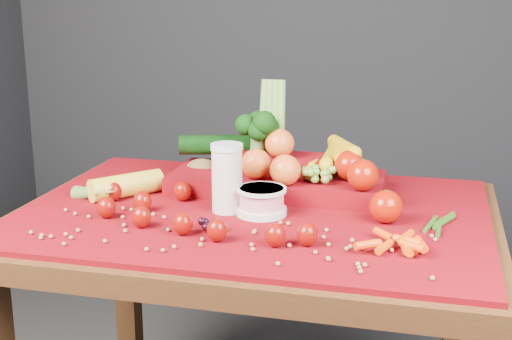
% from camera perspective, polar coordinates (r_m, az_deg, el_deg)
% --- Properties ---
extents(table, '(1.10, 0.80, 0.75)m').
position_cam_1_polar(table, '(1.67, -0.17, -6.63)').
color(table, '#311A0B').
rests_on(table, ground).
extents(red_cloth, '(1.05, 0.75, 0.01)m').
position_cam_1_polar(red_cloth, '(1.64, -0.17, -3.35)').
color(red_cloth, '#69030F').
rests_on(red_cloth, table).
extents(milk_glass, '(0.07, 0.07, 0.16)m').
position_cam_1_polar(milk_glass, '(1.60, -2.34, -0.44)').
color(milk_glass, beige).
rests_on(milk_glass, red_cloth).
extents(yogurt_bowl, '(0.11, 0.11, 0.06)m').
position_cam_1_polar(yogurt_bowl, '(1.59, 0.45, -2.42)').
color(yogurt_bowl, silver).
rests_on(yogurt_bowl, red_cloth).
extents(strawberry_scatter, '(0.54, 0.28, 0.05)m').
position_cam_1_polar(strawberry_scatter, '(1.54, -5.95, -3.39)').
color(strawberry_scatter, maroon).
rests_on(strawberry_scatter, red_cloth).
extents(dark_grape_cluster, '(0.06, 0.05, 0.03)m').
position_cam_1_polar(dark_grape_cluster, '(1.50, -3.67, -4.34)').
color(dark_grape_cluster, black).
rests_on(dark_grape_cluster, red_cloth).
extents(soybean_scatter, '(0.84, 0.24, 0.01)m').
position_cam_1_polar(soybean_scatter, '(1.45, -2.14, -5.36)').
color(soybean_scatter, olive).
rests_on(soybean_scatter, red_cloth).
extents(corn_ear, '(0.26, 0.26, 0.06)m').
position_cam_1_polar(corn_ear, '(1.74, -11.97, -1.61)').
color(corn_ear, gold).
rests_on(corn_ear, red_cloth).
extents(potato, '(0.09, 0.07, 0.06)m').
position_cam_1_polar(potato, '(1.85, -4.31, -0.06)').
color(potato, brown).
rests_on(potato, red_cloth).
extents(baby_carrot_pile, '(0.18, 0.17, 0.03)m').
position_cam_1_polar(baby_carrot_pile, '(1.43, 11.07, -5.54)').
color(baby_carrot_pile, '#E04207').
rests_on(baby_carrot_pile, red_cloth).
extents(green_bean_pile, '(0.14, 0.12, 0.01)m').
position_cam_1_polar(green_bean_pile, '(1.58, 14.26, -4.13)').
color(green_bean_pile, '#285613').
rests_on(green_bean_pile, red_cloth).
extents(produce_mound, '(0.60, 0.36, 0.27)m').
position_cam_1_polar(produce_mound, '(1.76, 2.32, 0.12)').
color(produce_mound, '#69030F').
rests_on(produce_mound, red_cloth).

